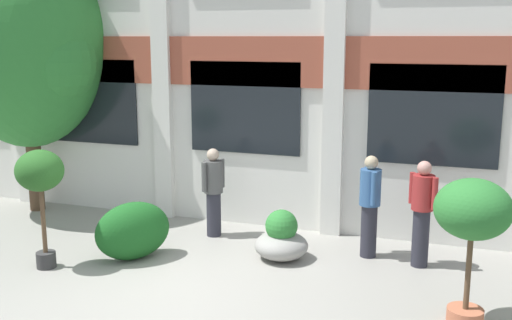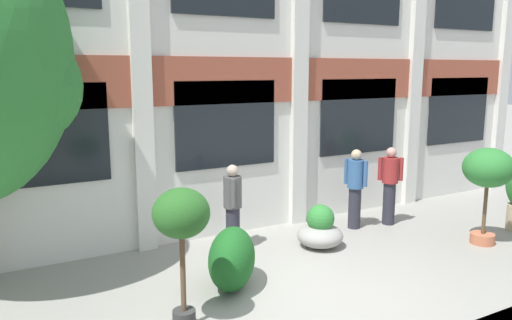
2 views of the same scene
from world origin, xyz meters
The scene contains 9 objects.
ground_plane centered at (0.00, 0.00, 0.00)m, with size 80.00×80.00×0.00m, color gray.
apartment_facade centered at (0.00, 3.32, 4.47)m, with size 17.18×0.64×8.99m.
potted_plant_low_pan centered at (4.04, 0.15, 1.41)m, with size 0.93×0.93×1.87m.
potted_plant_wide_bowl centered at (1.20, 1.54, 0.32)m, with size 0.87×0.87×0.82m.
potted_plant_tall_urn centered at (-2.15, -0.05, 1.45)m, with size 0.72×0.72×1.87m.
resident_by_doorway centered at (3.34, 1.96, 0.91)m, with size 0.45×0.35×1.69m.
resident_watching_tracks centered at (2.51, 2.11, 0.91)m, with size 0.34×0.50×1.69m.
resident_near_plants centered at (-0.29, 2.24, 0.86)m, with size 0.34×0.49×1.61m.
topiary_hedge centered at (-1.06, 0.74, 0.47)m, with size 1.26×0.70×0.94m, color #19561E.
Camera 2 is at (-4.27, -5.72, 3.32)m, focal length 35.00 mm.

